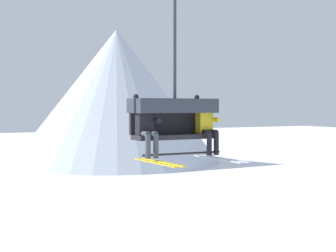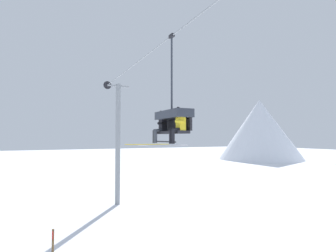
% 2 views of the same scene
% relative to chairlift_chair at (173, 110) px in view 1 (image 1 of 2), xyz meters
% --- Properties ---
extents(mountain_peak_east, '(20.63, 20.63, 13.23)m').
position_rel_chairlift_chair_xyz_m(mountain_peak_east, '(14.69, 38.28, 1.10)').
color(mountain_peak_east, silver).
rests_on(mountain_peak_east, ground_plane).
extents(chairlift_chair, '(1.85, 0.74, 3.98)m').
position_rel_chairlift_chair_xyz_m(chairlift_chair, '(0.00, 0.00, 0.00)').
color(chairlift_chair, '#232328').
extents(skier_black, '(0.48, 1.70, 1.34)m').
position_rel_chairlift_chair_xyz_m(skier_black, '(-0.72, -0.21, -0.32)').
color(skier_black, black).
extents(skier_yellow, '(0.48, 1.70, 1.34)m').
position_rel_chairlift_chair_xyz_m(skier_yellow, '(0.71, -0.21, -0.32)').
color(skier_yellow, yellow).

